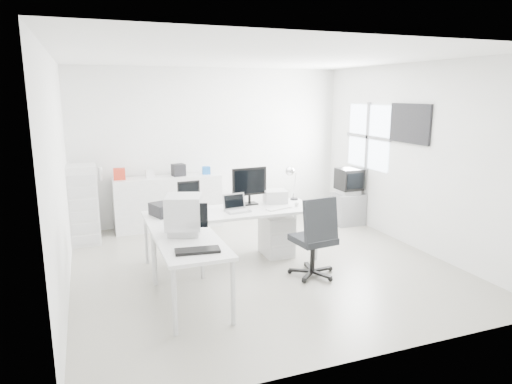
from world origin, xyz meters
name	(u,v)px	position (x,y,z in m)	size (l,w,h in m)	color
floor	(261,264)	(0.00, 0.00, 0.00)	(5.00, 5.00, 0.01)	beige
ceiling	(262,57)	(0.00, 0.00, 2.80)	(5.00, 5.00, 0.01)	white
back_wall	(212,146)	(0.00, 2.50, 1.40)	(5.00, 0.02, 2.80)	silver
left_wall	(59,178)	(-2.50, 0.00, 1.40)	(0.02, 5.00, 2.80)	silver
right_wall	(414,157)	(2.50, 0.00, 1.40)	(0.02, 5.00, 2.80)	silver
window	(368,137)	(2.48, 1.20, 1.60)	(0.02, 1.20, 1.10)	white
wall_picture	(410,123)	(2.47, 0.10, 1.90)	(0.04, 0.90, 0.60)	black
main_desk	(232,236)	(-0.34, 0.26, 0.38)	(2.40, 0.80, 0.75)	silver
side_desk	(190,272)	(-1.19, -0.84, 0.38)	(0.70, 1.40, 0.75)	silver
drawer_pedestal	(276,235)	(0.36, 0.31, 0.30)	(0.40, 0.50, 0.60)	silver
inkjet_printer	(170,208)	(-1.19, 0.36, 0.83)	(0.46, 0.36, 0.16)	black
lcd_monitor_small	(189,196)	(-0.89, 0.51, 0.95)	(0.31, 0.18, 0.40)	black
lcd_monitor_large	(249,186)	(0.01, 0.51, 1.03)	(0.54, 0.21, 0.56)	black
laptop	(238,204)	(-0.29, 0.16, 0.86)	(0.32, 0.33, 0.22)	#B7B7BA
white_keyboard	(279,208)	(0.31, 0.11, 0.76)	(0.39, 0.12, 0.02)	silver
white_mouse	(297,204)	(0.61, 0.16, 0.78)	(0.07, 0.07, 0.07)	silver
laser_printer	(275,196)	(0.41, 0.48, 0.84)	(0.33, 0.28, 0.19)	#B8B8B8
desk_lamp	(294,186)	(0.76, 0.56, 0.96)	(0.14, 0.14, 0.43)	silver
crt_monitor	(184,215)	(-1.19, -0.59, 0.98)	(0.41, 0.41, 0.47)	#B7B7BA
black_keyboard	(198,251)	(-1.19, -1.24, 0.77)	(0.46, 0.18, 0.03)	black
office_chair	(313,235)	(0.49, -0.60, 0.55)	(0.63, 0.63, 1.10)	black
tv_cabinet	(348,209)	(2.22, 1.33, 0.28)	(0.52, 0.43, 0.57)	slate
crt_tv	(349,182)	(2.22, 1.33, 0.79)	(0.50, 0.48, 0.45)	black
sideboard	(168,202)	(-0.89, 2.24, 0.46)	(1.86, 0.46, 0.93)	silver
clutter_box_a	(119,174)	(-1.69, 2.24, 1.02)	(0.19, 0.17, 0.19)	red
clutter_box_b	(150,174)	(-1.19, 2.24, 0.99)	(0.13, 0.11, 0.13)	silver
clutter_box_c	(178,170)	(-0.69, 2.24, 1.03)	(0.21, 0.19, 0.21)	black
clutter_box_d	(206,170)	(-0.19, 2.24, 1.00)	(0.14, 0.12, 0.14)	#1758A7
clutter_bottle	(100,174)	(-1.99, 2.28, 1.04)	(0.07, 0.07, 0.22)	silver
filing_cabinet	(84,204)	(-2.28, 1.88, 0.63)	(0.44, 0.52, 1.26)	silver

